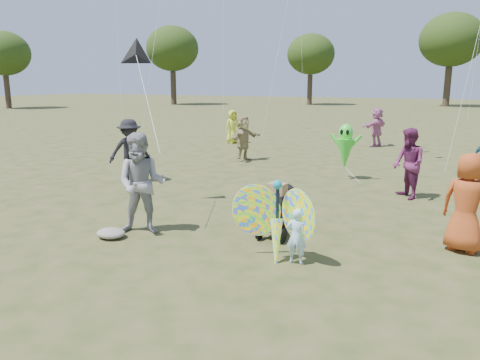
# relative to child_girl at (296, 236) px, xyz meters

# --- Properties ---
(ground) EXTENTS (160.00, 160.00, 0.00)m
(ground) POSITION_rel_child_girl_xyz_m (-1.36, -0.42, -0.48)
(ground) COLOR #51592B
(ground) RESTS_ON ground
(child_girl) EXTENTS (0.36, 0.25, 0.96)m
(child_girl) POSITION_rel_child_girl_xyz_m (0.00, 0.00, 0.00)
(child_girl) COLOR #B2E0FC
(child_girl) RESTS_ON ground
(adult_man) EXTENTS (1.22, 1.10, 2.05)m
(adult_man) POSITION_rel_child_girl_xyz_m (-3.33, 0.24, 0.54)
(adult_man) COLOR #949499
(adult_man) RESTS_ON ground
(grey_bag) EXTENTS (0.59, 0.48, 0.19)m
(grey_bag) POSITION_rel_child_girl_xyz_m (-3.73, -0.29, -0.39)
(grey_bag) COLOR gray
(grey_bag) RESTS_ON ground
(crowd_a) EXTENTS (1.03, 0.84, 1.81)m
(crowd_a) POSITION_rel_child_girl_xyz_m (2.57, 1.86, 0.43)
(crowd_a) COLOR #AC451B
(crowd_a) RESTS_ON ground
(crowd_b) EXTENTS (1.40, 1.34, 1.91)m
(crowd_b) POSITION_rel_child_girl_xyz_m (-6.67, 4.13, 0.48)
(crowd_b) COLOR black
(crowd_b) RESTS_ON ground
(crowd_d) EXTENTS (0.91, 1.69, 1.74)m
(crowd_d) POSITION_rel_child_girl_xyz_m (-5.18, 9.15, 0.39)
(crowd_d) COLOR tan
(crowd_d) RESTS_ON ground
(crowd_e) EXTENTS (1.08, 1.14, 1.85)m
(crowd_e) POSITION_rel_child_girl_xyz_m (1.21, 5.54, 0.45)
(crowd_e) COLOR #65214F
(crowd_e) RESTS_ON ground
(crowd_g) EXTENTS (0.88, 0.95, 1.64)m
(crowd_g) POSITION_rel_child_girl_xyz_m (-7.79, 13.55, 0.34)
(crowd_g) COLOR #C9D432
(crowd_g) RESTS_ON ground
(crowd_j) EXTENTS (1.18, 1.77, 1.83)m
(crowd_j) POSITION_rel_child_girl_xyz_m (-1.18, 15.34, 0.44)
(crowd_j) COLOR #C671A5
(crowd_j) RESTS_ON ground
(jogging_stroller) EXTENTS (0.55, 1.07, 1.09)m
(jogging_stroller) POSITION_rel_child_girl_xyz_m (-0.79, 1.25, 0.13)
(jogging_stroller) COLOR black
(jogging_stroller) RESTS_ON ground
(butterfly_kite) EXTENTS (1.74, 0.75, 1.60)m
(butterfly_kite) POSITION_rel_child_girl_xyz_m (-0.37, 0.03, 0.20)
(butterfly_kite) COLOR red
(butterfly_kite) RESTS_ON ground
(delta_kite_rig) EXTENTS (2.25, 2.06, 2.41)m
(delta_kite_rig) POSITION_rel_child_girl_xyz_m (-4.71, 2.06, 3.14)
(delta_kite_rig) COLOR black
(delta_kite_rig) RESTS_ON ground
(alien_kite) EXTENTS (1.12, 0.69, 1.74)m
(alien_kite) POSITION_rel_child_girl_xyz_m (-0.84, 7.26, 0.49)
(alien_kite) COLOR #3ADE34
(alien_kite) RESTS_ON ground
(tree_line) EXTENTS (91.78, 33.60, 10.79)m
(tree_line) POSITION_rel_child_girl_xyz_m (2.31, 44.57, 6.38)
(tree_line) COLOR #3A2D21
(tree_line) RESTS_ON ground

